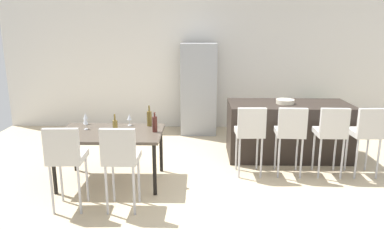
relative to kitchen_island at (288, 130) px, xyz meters
name	(u,v)px	position (x,y,z in m)	size (l,w,h in m)	color
ground_plane	(256,184)	(-0.69, -1.15, -0.46)	(10.00, 10.00, 0.00)	#C6B28E
back_wall	(237,61)	(-0.69, 1.90, 0.99)	(10.00, 0.12, 2.90)	silver
kitchen_island	(288,130)	(0.00, 0.00, 0.00)	(2.00, 0.92, 0.92)	black
bar_chair_left	(250,130)	(-0.76, -0.84, 0.24)	(0.41, 0.41, 1.05)	beige
bar_chair_middle	(291,130)	(-0.17, -0.84, 0.24)	(0.42, 0.42, 1.05)	beige
bar_chair_right	(331,131)	(0.41, -0.84, 0.24)	(0.41, 0.41, 1.05)	beige
bar_chair_far	(367,131)	(0.92, -0.84, 0.24)	(0.42, 0.42, 1.05)	beige
dining_table	(110,136)	(-2.73, -1.12, 0.22)	(1.44, 0.92, 0.74)	#4C4238
dining_chair_near	(66,155)	(-3.05, -1.94, 0.24)	(0.41, 0.41, 1.05)	beige
dining_chair_far	(121,155)	(-2.41, -1.94, 0.24)	(0.41, 0.41, 1.05)	beige
wine_bottle_far	(115,129)	(-2.58, -1.42, 0.41)	(0.06, 0.06, 0.33)	brown
wine_bottle_near	(155,124)	(-2.11, -1.10, 0.39)	(0.07, 0.07, 0.28)	#471E19
wine_bottle_corner	(149,118)	(-2.22, -0.79, 0.40)	(0.07, 0.07, 0.31)	brown
wine_glass_left	(85,116)	(-3.18, -0.73, 0.40)	(0.07, 0.07, 0.17)	silver
wine_glass_middle	(85,121)	(-3.10, -0.99, 0.40)	(0.07, 0.07, 0.17)	silver
wine_glass_right	(129,117)	(-2.52, -0.77, 0.40)	(0.07, 0.07, 0.17)	silver
refrigerator	(199,89)	(-1.51, 1.46, 0.46)	(0.72, 0.68, 1.84)	#939699
fruit_bowl	(285,102)	(-0.08, -0.02, 0.50)	(0.29, 0.29, 0.07)	beige
potted_plant	(320,115)	(1.01, 1.45, -0.08)	(0.44, 0.44, 0.64)	#38383D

